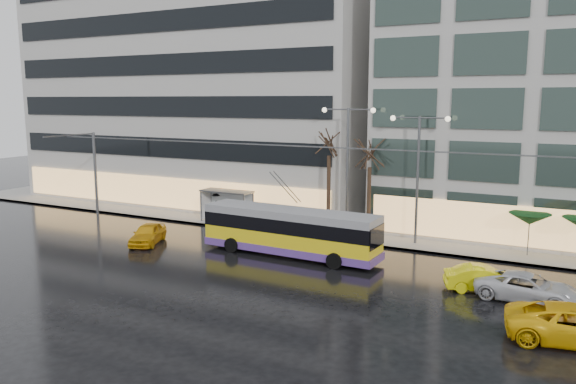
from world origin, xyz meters
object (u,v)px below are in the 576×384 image
Objects in this scene: bus_shelter at (224,198)px; taxi_a at (148,234)px; trolleybus at (290,233)px; street_lamp_near at (348,154)px.

taxi_a is (-0.87, -8.01, -1.26)m from bus_shelter.
trolleybus is at bearing -11.90° from taxi_a.
trolleybus reaches higher than taxi_a.
taxi_a is (-11.25, -8.13, -5.29)m from street_lamp_near.
bus_shelter is 1.02× the size of taxi_a.
trolleybus is 2.77× the size of bus_shelter.
taxi_a is at bearing -144.16° from street_lamp_near.
street_lamp_near is 14.85m from taxi_a.
street_lamp_near reaches higher than bus_shelter.
trolleybus is at bearing -34.10° from bus_shelter.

